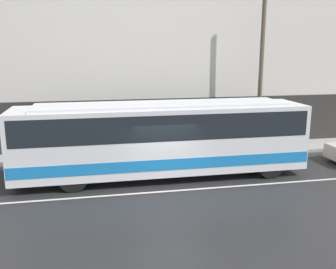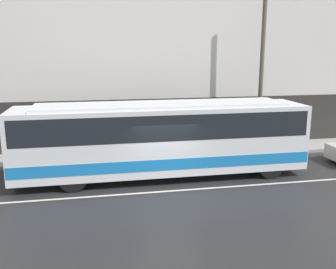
{
  "view_description": "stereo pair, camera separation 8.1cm",
  "coord_description": "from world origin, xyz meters",
  "views": [
    {
      "loc": [
        -2.68,
        -13.29,
        5.28
      ],
      "look_at": [
        0.36,
        1.78,
        1.83
      ],
      "focal_mm": 40.0,
      "sensor_mm": 36.0,
      "label": 1
    },
    {
      "loc": [
        -2.6,
        -13.31,
        5.28
      ],
      "look_at": [
        0.36,
        1.78,
        1.83
      ],
      "focal_mm": 40.0,
      "sensor_mm": 36.0,
      "label": 2
    }
  ],
  "objects": [
    {
      "name": "ground_plane",
      "position": [
        0.0,
        0.0,
        0.0
      ],
      "size": [
        60.0,
        60.0,
        0.0
      ],
      "primitive_type": "plane",
      "color": "#262628"
    },
    {
      "name": "utility_pole_near",
      "position": [
        5.74,
        4.59,
        4.45
      ],
      "size": [
        0.22,
        0.22,
        8.56
      ],
      "color": "brown",
      "rests_on": "sidewalk"
    },
    {
      "name": "building_facade",
      "position": [
        0.0,
        6.37,
        6.38
      ],
      "size": [
        60.0,
        0.35,
        13.19
      ],
      "color": "silver",
      "rests_on": "ground_plane"
    },
    {
      "name": "sidewalk",
      "position": [
        0.0,
        5.11,
        0.09
      ],
      "size": [
        60.0,
        2.23,
        0.17
      ],
      "color": "#A09E99",
      "rests_on": "ground_plane"
    },
    {
      "name": "transit_bus",
      "position": [
        0.11,
        1.78,
        1.79
      ],
      "size": [
        12.13,
        2.55,
        3.17
      ],
      "color": "silver",
      "rests_on": "ground_plane"
    },
    {
      "name": "lane_stripe",
      "position": [
        0.0,
        0.0,
        0.0
      ],
      "size": [
        54.0,
        0.14,
        0.01
      ],
      "color": "beige",
      "rests_on": "ground_plane"
    }
  ]
}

